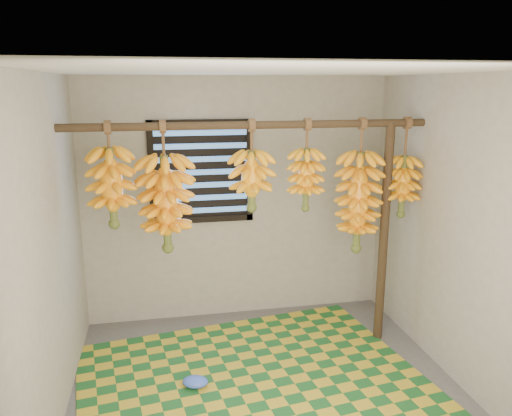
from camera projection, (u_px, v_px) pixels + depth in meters
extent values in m
cube|color=#525252|center=(270.00, 397.00, 3.81)|extent=(3.00, 3.00, 0.01)
cube|color=silver|center=(273.00, 70.00, 3.24)|extent=(3.00, 3.00, 0.01)
cube|color=gray|center=(237.00, 200.00, 4.96)|extent=(3.00, 0.01, 2.40)
cube|color=gray|center=(46.00, 261.00, 3.24)|extent=(0.01, 3.00, 2.40)
cube|color=gray|center=(463.00, 235.00, 3.81)|extent=(0.01, 3.00, 2.40)
cube|color=black|center=(201.00, 172.00, 4.79)|extent=(1.00, 0.04, 1.00)
cylinder|color=#3B2C1C|center=(252.00, 125.00, 4.00)|extent=(3.00, 0.06, 0.06)
cylinder|color=#3B2C1C|center=(384.00, 236.00, 4.47)|extent=(0.08, 0.08, 2.00)
cube|color=#1A5924|center=(254.00, 383.00, 3.96)|extent=(2.95, 2.50, 0.01)
ellipsoid|color=blue|center=(195.00, 382.00, 3.90)|extent=(0.24, 0.20, 0.08)
cylinder|color=brown|center=(108.00, 138.00, 3.80)|extent=(0.02, 0.02, 0.21)
cylinder|color=#4C5923|center=(112.00, 185.00, 3.89)|extent=(0.06, 0.06, 0.59)
cylinder|color=brown|center=(163.00, 141.00, 3.89)|extent=(0.02, 0.02, 0.29)
cylinder|color=#4C5923|center=(166.00, 201.00, 4.01)|extent=(0.07, 0.07, 0.74)
cylinder|color=brown|center=(251.00, 138.00, 4.02)|extent=(0.02, 0.02, 0.27)
cylinder|color=#4C5923|center=(252.00, 178.00, 4.10)|extent=(0.06, 0.06, 0.45)
cylinder|color=brown|center=(307.00, 136.00, 4.11)|extent=(0.02, 0.02, 0.26)
cylinder|color=#4C5923|center=(306.00, 177.00, 4.19)|extent=(0.05, 0.05, 0.49)
cylinder|color=brown|center=(362.00, 138.00, 4.21)|extent=(0.02, 0.02, 0.30)
cylinder|color=#4C5923|center=(358.00, 200.00, 4.34)|extent=(0.07, 0.07, 0.84)
cylinder|color=brown|center=(406.00, 139.00, 4.29)|extent=(0.02, 0.02, 0.34)
cylinder|color=#4C5923|center=(403.00, 184.00, 4.39)|extent=(0.05, 0.05, 0.50)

